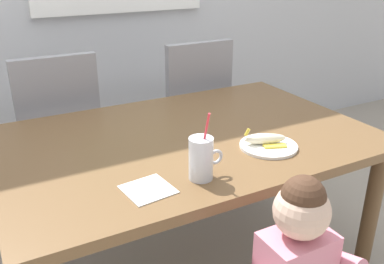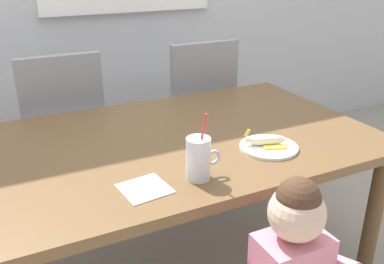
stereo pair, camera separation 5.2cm
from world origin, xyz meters
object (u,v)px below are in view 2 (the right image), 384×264
(snack_plate, at_px, (269,147))
(paper_napkin, at_px, (145,189))
(milk_cup, at_px, (199,161))
(peeled_banana, at_px, (266,140))
(dining_table, at_px, (188,152))
(dining_chair_right, at_px, (196,106))
(dining_chair_left, at_px, (63,126))

(snack_plate, relative_size, paper_napkin, 1.53)
(milk_cup, relative_size, peeled_banana, 1.43)
(dining_table, distance_m, milk_cup, 0.40)
(milk_cup, bearing_deg, peeled_banana, 16.47)
(snack_plate, bearing_deg, peeled_banana, 113.04)
(dining_table, bearing_deg, snack_plate, -48.53)
(snack_plate, bearing_deg, dining_chair_right, 79.91)
(dining_table, height_order, peeled_banana, peeled_banana)
(peeled_banana, bearing_deg, paper_napkin, -170.44)
(milk_cup, distance_m, peeled_banana, 0.37)
(dining_table, relative_size, dining_chair_left, 1.62)
(dining_chair_right, bearing_deg, paper_napkin, 55.94)
(milk_cup, xyz_separation_m, paper_napkin, (-0.19, 0.01, -0.06))
(dining_chair_left, xyz_separation_m, dining_chair_right, (0.81, -0.03, 0.00))
(dining_table, relative_size, milk_cup, 6.23)
(dining_chair_left, distance_m, snack_plate, 1.22)
(dining_chair_left, height_order, snack_plate, dining_chair_left)
(milk_cup, height_order, paper_napkin, milk_cup)
(dining_chair_right, bearing_deg, milk_cup, 63.79)
(dining_chair_right, relative_size, peeled_banana, 5.49)
(dining_chair_right, relative_size, paper_napkin, 6.40)
(dining_chair_right, distance_m, milk_cup, 1.24)
(paper_napkin, bearing_deg, dining_chair_left, 94.23)
(milk_cup, bearing_deg, dining_chair_left, 103.76)
(dining_chair_left, bearing_deg, snack_plate, 121.65)
(dining_chair_right, bearing_deg, snack_plate, 79.91)
(dining_chair_right, height_order, paper_napkin, dining_chair_right)
(milk_cup, bearing_deg, dining_chair_right, 63.79)
(dining_table, xyz_separation_m, snack_plate, (0.23, -0.26, 0.09))
(peeled_banana, height_order, paper_napkin, peeled_banana)
(snack_plate, bearing_deg, dining_table, 131.47)
(dining_table, height_order, snack_plate, snack_plate)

